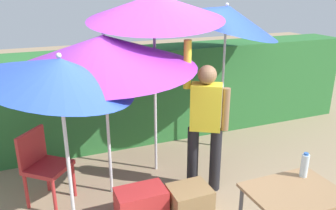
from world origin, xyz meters
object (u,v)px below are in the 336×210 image
Objects in this scene: chair_plastic at (43,163)px; bottle_water at (305,165)px; cooler_box at (141,205)px; person_vendor at (205,120)px; umbrella_yellow at (226,16)px; umbrella_orange at (59,72)px; umbrella_rainbow at (156,7)px; umbrella_navy at (104,52)px; crate_cardboard at (190,201)px; folding_table at (294,201)px.

chair_plastic is 3.71× the size of bottle_water.
person_vendor is at bearing 17.94° from cooler_box.
umbrella_yellow reaches higher than cooler_box.
umbrella_orange is 2.74m from umbrella_yellow.
umbrella_orange is 1.69m from cooler_box.
umbrella_navy is at bearing -156.12° from umbrella_rainbow.
cooler_box is 2.25× the size of bottle_water.
cooler_box is at bearing -143.32° from umbrella_yellow.
umbrella_orange is 3.75× the size of cooler_box.
umbrella_orange is at bearing -172.60° from person_vendor.
umbrella_navy is at bearing -161.05° from umbrella_yellow.
person_vendor is at bearing -129.41° from umbrella_yellow.
person_vendor is 1.29m from bottle_water.
bottle_water is (-0.45, -2.24, -1.14)m from umbrella_yellow.
person_vendor is 4.16× the size of crate_cardboard.
umbrella_yellow is 5.42× the size of crate_cardboard.
umbrella_orange is 0.98× the size of umbrella_navy.
person_vendor is 3.47× the size of cooler_box.
umbrella_rainbow is 4.63× the size of cooler_box.
umbrella_orange reaches higher than umbrella_navy.
umbrella_yellow reaches higher than bottle_water.
umbrella_yellow is 1.30× the size of person_vendor.
umbrella_yellow is 4.53× the size of cooler_box.
chair_plastic is at bearing 137.15° from folding_table.
umbrella_yellow reaches higher than umbrella_orange.
bottle_water is (0.75, -1.90, -1.31)m from umbrella_rainbow.
umbrella_rainbow reaches higher than cooler_box.
bottle_water is at bearing -47.02° from umbrella_navy.
person_vendor is at bearing 47.30° from crate_cardboard.
chair_plastic reaches higher than cooler_box.
umbrella_orange is at bearing -69.19° from chair_plastic.
chair_plastic is at bearing 141.70° from cooler_box.
crate_cardboard is at bearing -47.00° from umbrella_navy.
crate_cardboard is at bearing -90.52° from umbrella_rainbow.
umbrella_yellow is 2.04m from umbrella_navy.
umbrella_rainbow is 0.90m from umbrella_navy.
umbrella_navy reaches higher than person_vendor.
umbrella_rainbow is at bearing 7.94° from chair_plastic.
umbrella_navy is at bearing 46.61° from umbrella_orange.
person_vendor is at bearing 95.48° from folding_table.
umbrella_navy reaches higher than crate_cardboard.
crate_cardboard is 1.88× the size of bottle_water.
umbrella_rainbow is 10.43× the size of bottle_water.
cooler_box is (-0.54, -0.96, -2.02)m from umbrella_rainbow.
chair_plastic is (-0.77, 0.11, -1.26)m from umbrella_navy.
umbrella_yellow is 1.70m from person_vendor.
crate_cardboard is at bearing 117.91° from folding_table.
umbrella_yellow is at bearing 36.68° from cooler_box.
umbrella_navy is at bearing 105.50° from cooler_box.
umbrella_rainbow is 2.27m from chair_plastic.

